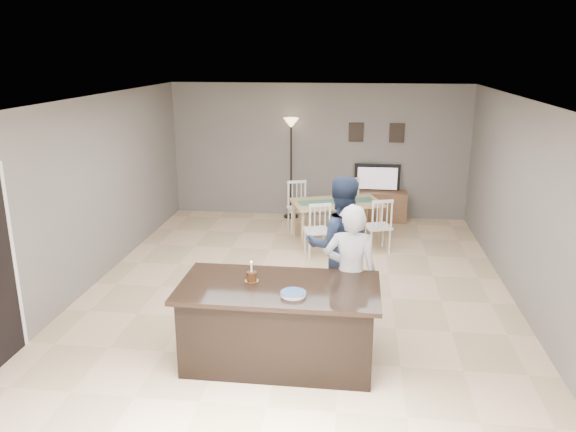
# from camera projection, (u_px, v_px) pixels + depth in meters

# --- Properties ---
(floor) EXTENTS (8.00, 8.00, 0.00)m
(floor) POSITION_uv_depth(u_px,v_px,m) (297.00, 293.00, 7.96)
(floor) COLOR #D6AE89
(floor) RESTS_ON ground
(room_shell) EXTENTS (8.00, 8.00, 8.00)m
(room_shell) POSITION_uv_depth(u_px,v_px,m) (297.00, 178.00, 7.48)
(room_shell) COLOR slate
(room_shell) RESTS_ON floor
(kitchen_island) EXTENTS (2.15, 1.10, 0.90)m
(kitchen_island) POSITION_uv_depth(u_px,v_px,m) (279.00, 323.00, 6.11)
(kitchen_island) COLOR black
(kitchen_island) RESTS_ON floor
(tv_console) EXTENTS (1.20, 0.40, 0.60)m
(tv_console) POSITION_uv_depth(u_px,v_px,m) (376.00, 206.00, 11.32)
(tv_console) COLOR brown
(tv_console) RESTS_ON floor
(television) EXTENTS (0.91, 0.12, 0.53)m
(television) POSITION_uv_depth(u_px,v_px,m) (377.00, 178.00, 11.22)
(television) COLOR black
(television) RESTS_ON tv_console
(tv_screen_glow) EXTENTS (0.78, 0.00, 0.78)m
(tv_screen_glow) POSITION_uv_depth(u_px,v_px,m) (377.00, 178.00, 11.15)
(tv_screen_glow) COLOR #CD6816
(tv_screen_glow) RESTS_ON tv_console
(picture_frames) EXTENTS (1.10, 0.02, 0.38)m
(picture_frames) POSITION_uv_depth(u_px,v_px,m) (376.00, 133.00, 11.11)
(picture_frames) COLOR black
(picture_frames) RESTS_ON room_shell
(woman) EXTENTS (0.62, 0.41, 1.68)m
(woman) POSITION_uv_depth(u_px,v_px,m) (350.00, 274.00, 6.44)
(woman) COLOR #B7B6BB
(woman) RESTS_ON floor
(man) EXTENTS (0.99, 0.83, 1.82)m
(man) POSITION_uv_depth(u_px,v_px,m) (340.00, 245.00, 7.20)
(man) COLOR #1A243B
(man) RESTS_ON floor
(birthday_cake) EXTENTS (0.15, 0.15, 0.23)m
(birthday_cake) POSITION_uv_depth(u_px,v_px,m) (252.00, 276.00, 6.09)
(birthday_cake) COLOR gold
(birthday_cake) RESTS_ON kitchen_island
(plate_stack) EXTENTS (0.26, 0.26, 0.04)m
(plate_stack) POSITION_uv_depth(u_px,v_px,m) (293.00, 294.00, 5.73)
(plate_stack) COLOR white
(plate_stack) RESTS_ON kitchen_island
(dining_table) EXTENTS (1.96, 2.13, 0.95)m
(dining_table) POSITION_uv_depth(u_px,v_px,m) (336.00, 208.00, 10.02)
(dining_table) COLOR tan
(dining_table) RESTS_ON floor
(floor_lamp) EXTENTS (0.30, 0.30, 2.03)m
(floor_lamp) POSITION_uv_depth(u_px,v_px,m) (291.00, 141.00, 11.18)
(floor_lamp) COLOR black
(floor_lamp) RESTS_ON floor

